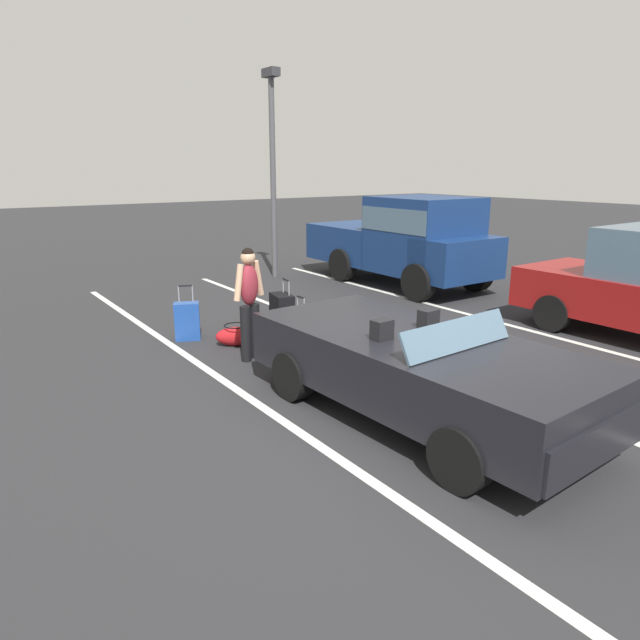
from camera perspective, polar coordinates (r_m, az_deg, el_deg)
ground_plane at (r=6.62m, az=9.59°, el=-9.57°), size 80.00×80.00×0.00m
lot_line_near at (r=5.86m, az=0.24°, el=-12.79°), size 18.00×0.12×0.01m
lot_line_mid at (r=7.60m, az=17.19°, el=-6.71°), size 18.00×0.12×0.01m
lot_line_far at (r=9.79m, az=26.99°, el=-2.81°), size 18.00×0.12×0.01m
convertible_car at (r=6.27m, az=11.23°, el=-5.27°), size 4.21×1.97×1.24m
suitcase_large_black at (r=9.32m, az=-3.87°, el=0.38°), size 0.52×0.38×0.99m
suitcase_medium_bright at (r=9.48m, az=-13.25°, el=-0.11°), size 0.38×0.46×0.90m
suitcase_small_carryon at (r=8.61m, az=-1.59°, el=-1.65°), size 0.34×0.23×0.89m
duffel_bag at (r=9.06m, az=-8.47°, el=-1.59°), size 0.57×0.71×0.34m
traveler_person at (r=8.18m, az=-7.15°, el=2.24°), size 0.31×0.60×1.65m
parked_pickup_truck_far at (r=13.51m, az=8.91°, el=8.05°), size 5.02×2.12×2.10m
parking_lamp_post at (r=14.47m, az=-4.80°, el=15.80°), size 0.50×0.24×5.00m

